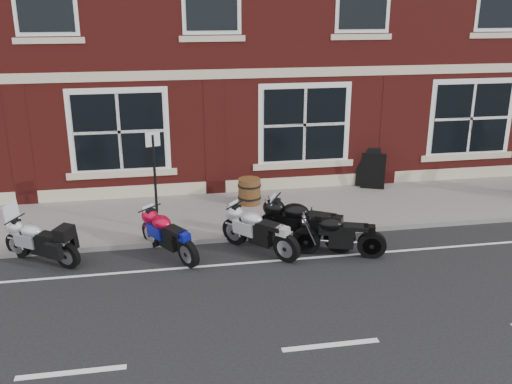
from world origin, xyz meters
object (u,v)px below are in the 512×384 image
a_board_sign (371,169)px  parking_sign (155,174)px  moto_sport_black (304,222)px  moto_touring_silver (40,239)px  moto_sport_silver (259,229)px  moto_naked_black (337,233)px  barrel_planter (249,191)px  moto_sport_red (169,233)px

a_board_sign → parking_sign: parking_sign is taller
moto_sport_black → parking_sign: bearing=100.5°
moto_sport_black → a_board_sign: size_ratio=1.77×
moto_touring_silver → parking_sign: (2.43, 1.10, 0.95)m
a_board_sign → moto_sport_black: bearing=-107.4°
moto_touring_silver → moto_sport_silver: moto_touring_silver is taller
moto_naked_black → barrel_planter: 3.54m
moto_sport_black → a_board_sign: bearing=-8.1°
a_board_sign → moto_sport_silver: bearing=-115.1°
moto_touring_silver → moto_sport_red: bearing=-59.5°
a_board_sign → barrel_planter: (-3.61, -0.68, -0.22)m
parking_sign → a_board_sign: bearing=3.3°
moto_touring_silver → moto_sport_red: 2.67m
moto_touring_silver → moto_naked_black: 6.25m
moto_sport_red → moto_sport_black: size_ratio=0.89×
moto_touring_silver → barrel_planter: bearing=-29.0°
moto_sport_black → parking_sign: size_ratio=0.85×
moto_sport_red → moto_sport_silver: moto_sport_silver is taller
moto_sport_silver → a_board_sign: (3.87, 3.48, 0.14)m
moto_sport_silver → barrel_planter: 2.81m
moto_sport_silver → a_board_sign: size_ratio=1.49×
barrel_planter → parking_sign: bearing=-150.3°
a_board_sign → barrel_planter: bearing=-146.4°
moto_sport_black → parking_sign: 3.56m
moto_naked_black → parking_sign: parking_sign is taller
moto_touring_silver → moto_sport_black: size_ratio=0.84×
moto_sport_black → moto_sport_red: bearing=121.8°
moto_sport_red → a_board_sign: 6.68m
a_board_sign → barrel_planter: size_ratio=1.63×
moto_touring_silver → moto_sport_black: (5.63, -0.17, 0.07)m
moto_naked_black → parking_sign: size_ratio=0.83×
moto_touring_silver → moto_sport_silver: (4.59, -0.32, 0.02)m
moto_touring_silver → a_board_sign: size_ratio=1.48×
moto_sport_silver → moto_naked_black: (1.61, -0.47, -0.02)m
moto_touring_silver → a_board_sign: moto_touring_silver is taller
moto_naked_black → moto_sport_black: bearing=62.0°
moto_sport_red → moto_sport_black: (2.97, -0.02, 0.06)m
barrel_planter → a_board_sign: bearing=10.7°
moto_sport_red → moto_sport_silver: (1.93, -0.16, 0.02)m
moto_sport_silver → moto_touring_silver: bearing=135.4°
moto_sport_red → moto_touring_silver: bearing=144.9°
moto_sport_red → barrel_planter: size_ratio=2.58×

